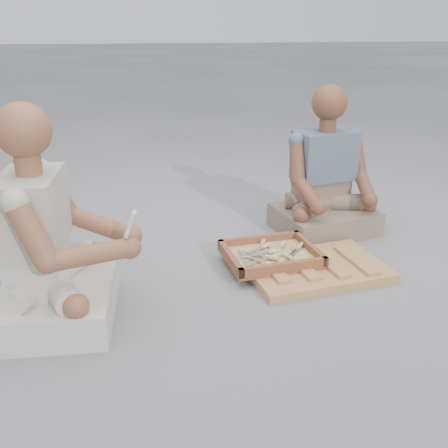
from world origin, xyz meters
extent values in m
plane|color=gray|center=(0.00, 0.00, 0.00)|extent=(60.00, 60.00, 0.00)
cube|color=olive|center=(0.33, 0.10, 0.02)|extent=(0.72, 0.53, 0.04)
cube|color=brown|center=(0.13, 0.20, 0.05)|extent=(0.49, 0.41, 0.01)
cube|color=brown|center=(0.12, 0.37, 0.08)|extent=(0.45, 0.08, 0.05)
cube|color=brown|center=(0.15, 0.03, 0.08)|extent=(0.45, 0.08, 0.05)
cube|color=brown|center=(0.35, 0.22, 0.08)|extent=(0.07, 0.36, 0.05)
cube|color=brown|center=(-0.08, 0.18, 0.08)|extent=(0.07, 0.36, 0.05)
cube|color=#D9AF80|center=(0.13, 0.20, 0.06)|extent=(0.43, 0.35, 0.01)
cube|color=silver|center=(0.03, 0.15, 0.08)|extent=(0.10, 0.13, 0.00)
cylinder|color=tan|center=(0.10, 0.06, 0.08)|extent=(0.06, 0.07, 0.02)
cube|color=silver|center=(0.05, 0.12, 0.08)|extent=(0.14, 0.07, 0.00)
cylinder|color=tan|center=(0.15, 0.17, 0.08)|extent=(0.07, 0.05, 0.02)
cube|color=silver|center=(0.16, 0.25, 0.07)|extent=(0.08, 0.14, 0.00)
cylinder|color=tan|center=(0.21, 0.15, 0.07)|extent=(0.05, 0.07, 0.02)
cube|color=silver|center=(0.23, 0.17, 0.08)|extent=(0.11, 0.12, 0.00)
cylinder|color=tan|center=(0.30, 0.25, 0.08)|extent=(0.06, 0.07, 0.02)
cube|color=silver|center=(0.04, 0.17, 0.07)|extent=(0.14, 0.09, 0.00)
cylinder|color=tan|center=(0.14, 0.23, 0.07)|extent=(0.07, 0.05, 0.02)
cube|color=silver|center=(0.08, 0.25, 0.08)|extent=(0.08, 0.14, 0.00)
cylinder|color=tan|center=(0.13, 0.35, 0.08)|extent=(0.05, 0.07, 0.02)
cube|color=silver|center=(0.15, 0.19, 0.08)|extent=(0.10, 0.13, 0.00)
cylinder|color=tan|center=(0.22, 0.28, 0.08)|extent=(0.06, 0.07, 0.02)
cube|color=silver|center=(0.23, 0.16, 0.07)|extent=(0.08, 0.14, 0.00)
cylinder|color=tan|center=(0.28, 0.26, 0.07)|extent=(0.05, 0.07, 0.02)
cube|color=silver|center=(0.03, 0.21, 0.08)|extent=(0.13, 0.10, 0.00)
cylinder|color=tan|center=(0.12, 0.14, 0.08)|extent=(0.07, 0.06, 0.02)
cube|color=silver|center=(0.05, 0.19, 0.08)|extent=(0.15, 0.04, 0.00)
cylinder|color=tan|center=(0.16, 0.21, 0.08)|extent=(0.07, 0.04, 0.02)
cube|color=silver|center=(0.03, 0.23, 0.08)|extent=(0.14, 0.09, 0.00)
cylinder|color=tan|center=(0.13, 0.29, 0.08)|extent=(0.07, 0.06, 0.02)
cube|color=#D9AF80|center=(0.29, 0.52, 0.00)|extent=(0.02, 0.02, 0.00)
cube|color=#D9AF80|center=(0.17, -0.09, 0.00)|extent=(0.02, 0.02, 0.00)
cube|color=#D9AF80|center=(0.31, 0.19, 0.00)|extent=(0.02, 0.02, 0.00)
cube|color=#D9AF80|center=(-0.06, 0.52, 0.00)|extent=(0.02, 0.02, 0.00)
cube|color=#D9AF80|center=(-0.16, 0.42, 0.00)|extent=(0.02, 0.02, 0.00)
cube|color=#D9AF80|center=(0.25, 0.50, 0.00)|extent=(0.02, 0.02, 0.00)
cube|color=#D9AF80|center=(0.06, 0.00, 0.00)|extent=(0.02, 0.02, 0.00)
cube|color=#D9AF80|center=(0.31, 0.00, 0.00)|extent=(0.02, 0.02, 0.00)
cube|color=#D9AF80|center=(0.10, 0.11, 0.00)|extent=(0.02, 0.02, 0.00)
cube|color=#D9AF80|center=(0.01, 0.22, 0.00)|extent=(0.02, 0.02, 0.00)
cube|color=#D9AF80|center=(0.14, 0.04, 0.00)|extent=(0.02, 0.02, 0.00)
cube|color=#D9AF80|center=(0.27, -0.01, 0.00)|extent=(0.02, 0.02, 0.00)
cube|color=#D9AF80|center=(0.44, 0.49, 0.00)|extent=(0.02, 0.02, 0.00)
cube|color=#D9AF80|center=(-0.08, 0.52, 0.00)|extent=(0.02, 0.02, 0.00)
cube|color=silver|center=(-0.86, -0.08, 0.07)|extent=(0.49, 0.60, 0.15)
cube|color=silver|center=(-0.92, -0.08, 0.24)|extent=(0.21, 0.33, 0.18)
cube|color=#B4B09F|center=(-0.91, -0.08, 0.47)|extent=(0.24, 0.37, 0.30)
sphere|color=brown|center=(-0.90, -0.08, 0.79)|extent=(0.21, 0.21, 0.21)
sphere|color=brown|center=(-0.54, -0.04, 0.33)|extent=(0.09, 0.09, 0.09)
sphere|color=brown|center=(-0.55, -0.16, 0.33)|extent=(0.09, 0.09, 0.09)
cube|color=gray|center=(0.57, 0.61, 0.07)|extent=(0.62, 0.53, 0.14)
cube|color=gray|center=(0.56, 0.66, 0.22)|extent=(0.33, 0.24, 0.17)
cube|color=slate|center=(0.56, 0.66, 0.45)|extent=(0.37, 0.27, 0.28)
sphere|color=brown|center=(0.56, 0.65, 0.75)|extent=(0.20, 0.20, 0.20)
sphere|color=brown|center=(0.77, 0.46, 0.23)|extent=(0.09, 0.09, 0.09)
sphere|color=brown|center=(0.44, 0.39, 0.23)|extent=(0.09, 0.09, 0.09)
cube|color=silver|center=(-0.54, -0.16, 0.43)|extent=(0.06, 0.05, 0.11)
cube|color=black|center=(-0.54, -0.16, 0.44)|extent=(0.02, 0.04, 0.03)
camera|label=1|loc=(-0.50, -1.99, 1.15)|focal=40.00mm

